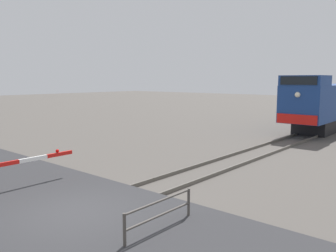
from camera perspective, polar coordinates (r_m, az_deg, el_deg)
The scene contains 6 objects.
ground_plane at distance 11.02m, azimuth -14.78°, elevation -14.07°, with size 160.00×160.00×0.00m, color #514C47.
rail_track_left at distance 11.55m, azimuth -16.88°, elevation -12.71°, with size 0.08×80.00×0.15m, color #59544C.
rail_track_right at distance 10.45m, azimuth -12.47°, elevation -14.78°, with size 0.08×80.00×0.15m, color #59544C.
road_surface at distance 10.99m, azimuth -14.80°, elevation -13.70°, with size 36.00×5.71×0.15m, color #2D2D30.
locomotive at distance 32.35m, azimuth 25.26°, elevation 3.60°, with size 2.81×16.95×4.28m.
guard_railing at distance 9.34m, azimuth -1.34°, elevation -13.77°, with size 0.08×2.54×0.95m.
Camera 1 is at (8.50, -5.75, 4.02)m, focal length 37.55 mm.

